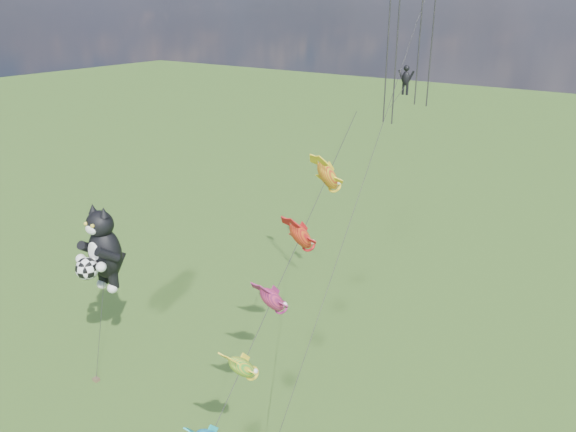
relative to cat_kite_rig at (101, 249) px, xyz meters
The scene contains 4 objects.
ground 9.39m from the cat_kite_rig, 126.43° to the right, with size 300.00×300.00×0.00m, color #204310.
cat_kite_rig is the anchor object (origin of this frame).
fish_windsock_rig 14.96m from the cat_kite_rig, ahead, with size 1.10×15.96×17.59m.
parafoil_rig 21.90m from the cat_kite_rig, 36.77° to the left, with size 1.83×17.57×25.02m.
Camera 1 is at (31.34, -15.88, 22.77)m, focal length 35.00 mm.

